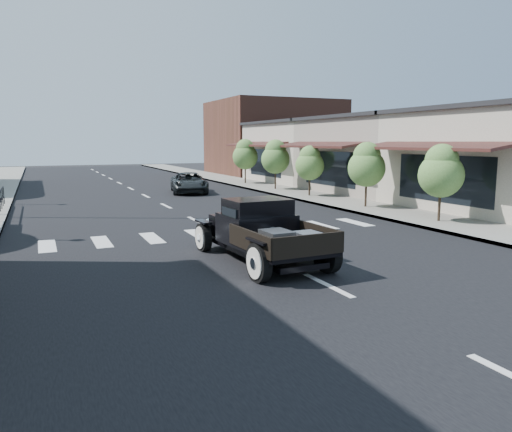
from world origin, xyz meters
name	(u,v)px	position (x,y,z in m)	size (l,w,h in m)	color
ground	(270,258)	(0.00, 0.00, 0.00)	(120.00, 120.00, 0.00)	black
road	(153,200)	(0.00, 15.00, 0.01)	(14.00, 80.00, 0.02)	black
road_markings	(176,212)	(0.00, 10.00, 0.00)	(12.00, 60.00, 0.06)	silver
sidewalk_right	(291,192)	(8.50, 15.00, 0.07)	(3.00, 80.00, 0.15)	gray
storefront_mid	(398,156)	(15.00, 13.00, 2.25)	(10.00, 9.00, 4.50)	gray
storefront_far	(323,153)	(15.00, 22.00, 2.25)	(10.00, 9.00, 4.50)	beige
far_building_right	(274,138)	(15.50, 32.00, 3.50)	(11.00, 10.00, 7.00)	brown
small_tree_a	(441,184)	(8.30, 2.36, 1.56)	(1.70, 1.70, 2.83)	#527D39
small_tree_b	(366,176)	(8.30, 7.05, 1.60)	(1.74, 1.74, 2.90)	#527D39
small_tree_c	(310,172)	(8.30, 12.34, 1.50)	(1.62, 1.62, 2.70)	#527D39
small_tree_d	(275,165)	(8.30, 16.74, 1.67)	(1.83, 1.83, 3.04)	#527D39
small_tree_e	(245,162)	(8.30, 21.81, 1.69)	(1.85, 1.85, 3.09)	#527D39
hotrod_pickup	(261,230)	(-0.43, -0.39, 0.86)	(2.30, 4.93, 1.71)	black
second_car	(189,183)	(2.84, 17.75, 0.63)	(2.08, 4.51, 1.25)	black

